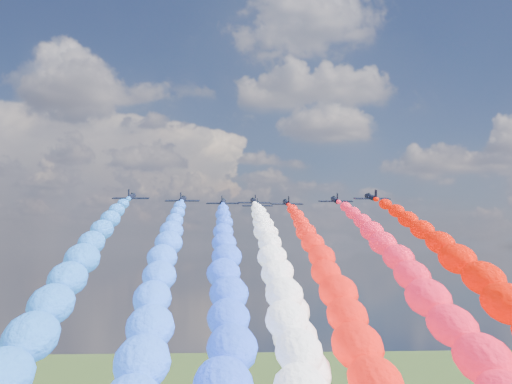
{
  "coord_description": "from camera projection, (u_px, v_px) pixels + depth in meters",
  "views": [
    {
      "loc": [
        -9.63,
        -158.08,
        88.15
      ],
      "look_at": [
        0.0,
        4.0,
        101.73
      ],
      "focal_mm": 46.14,
      "sensor_mm": 36.0,
      "label": 1
    }
  ],
  "objects": [
    {
      "name": "jet_6",
      "position": [
        335.0,
        200.0,
        162.68
      ],
      "size": [
        8.83,
        11.78,
        4.3
      ],
      "primitive_type": null,
      "rotation": [
        0.17,
        0.0,
        -0.04
      ],
      "color": "black"
    },
    {
      "name": "jet_4",
      "position": [
        257.0,
        205.0,
        180.21
      ],
      "size": [
        9.06,
        11.94,
        4.3
      ],
      "primitive_type": null,
      "rotation": [
        0.17,
        0.0,
        -0.07
      ],
      "color": "black"
    },
    {
      "name": "jet_7",
      "position": [
        371.0,
        197.0,
        153.81
      ],
      "size": [
        8.71,
        11.7,
        4.3
      ],
      "primitive_type": null,
      "rotation": [
        0.17,
        0.0,
        0.03
      ],
      "color": "black"
    },
    {
      "name": "trail_7",
      "position": [
        470.0,
        284.0,
        93.73
      ],
      "size": [
        6.85,
        115.49,
        39.06
      ],
      "primitive_type": null,
      "color": "red"
    },
    {
      "name": "trail_1",
      "position": [
        162.0,
        282.0,
        100.87
      ],
      "size": [
        6.85,
        115.49,
        39.06
      ],
      "primitive_type": null,
      "color": "#2A67FF"
    },
    {
      "name": "trail_2",
      "position": [
        225.0,
        279.0,
        110.27
      ],
      "size": [
        6.85,
        115.49,
        39.06
      ],
      "primitive_type": null,
      "color": "blue"
    },
    {
      "name": "jet_5",
      "position": [
        287.0,
        203.0,
        172.97
      ],
      "size": [
        8.59,
        11.61,
        4.3
      ],
      "primitive_type": null,
      "rotation": [
        0.17,
        0.0,
        0.02
      ],
      "color": "black"
    },
    {
      "name": "trail_4",
      "position": [
        277.0,
        276.0,
        120.12
      ],
      "size": [
        6.85,
        115.49,
        39.06
      ],
      "primitive_type": null,
      "color": "white"
    },
    {
      "name": "jet_0",
      "position": [
        131.0,
        197.0,
        152.62
      ],
      "size": [
        8.41,
        11.48,
        4.3
      ],
      "primitive_type": null,
      "rotation": [
        0.17,
        0.0,
        -0.01
      ],
      "color": "black"
    },
    {
      "name": "jet_1",
      "position": [
        183.0,
        200.0,
        160.96
      ],
      "size": [
        8.92,
        11.84,
        4.3
      ],
      "primitive_type": null,
      "rotation": [
        0.17,
        0.0,
        -0.05
      ],
      "color": "black"
    },
    {
      "name": "jet_2",
      "position": [
        223.0,
        202.0,
        170.36
      ],
      "size": [
        9.05,
        11.94,
        4.3
      ],
      "primitive_type": null,
      "rotation": [
        0.17,
        0.0,
        -0.06
      ],
      "color": "black"
    },
    {
      "name": "trail_3",
      "position": [
        274.0,
        279.0,
        107.99
      ],
      "size": [
        6.85,
        115.49,
        39.06
      ],
      "primitive_type": null,
      "color": "white"
    },
    {
      "name": "trail_6",
      "position": [
        404.0,
        281.0,
        102.6
      ],
      "size": [
        6.85,
        115.49,
        39.06
      ],
      "primitive_type": null,
      "color": "red"
    },
    {
      "name": "jet_3",
      "position": [
        254.0,
        202.0,
        168.08
      ],
      "size": [
        8.72,
        11.71,
        4.3
      ],
      "primitive_type": null,
      "rotation": [
        0.17,
        0.0,
        0.03
      ],
      "color": "black"
    },
    {
      "name": "trail_0",
      "position": [
        75.0,
        285.0,
        92.53
      ],
      "size": [
        6.85,
        115.49,
        39.06
      ],
      "primitive_type": null,
      "color": "blue"
    },
    {
      "name": "trail_5",
      "position": [
        323.0,
        278.0,
        112.88
      ],
      "size": [
        6.85,
        115.49,
        39.06
      ],
      "primitive_type": null,
      "color": "red"
    }
  ]
}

